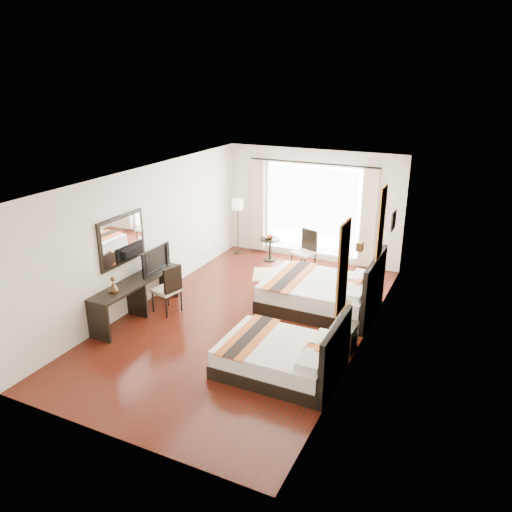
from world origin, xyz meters
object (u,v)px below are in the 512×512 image
at_px(bed_far, 323,293).
at_px(desk_chair, 168,298).
at_px(floor_lamp, 238,208).
at_px(fruit_bowl, 269,238).
at_px(side_table, 270,249).
at_px(console_desk, 137,298).
at_px(table_lamp, 345,308).
at_px(nightstand, 344,337).
at_px(television, 152,259).
at_px(bed_near, 283,357).
at_px(window_chair, 304,259).
at_px(vase, 344,324).

distance_m(bed_far, desk_chair, 3.12).
height_order(desk_chair, floor_lamp, floor_lamp).
xyz_separation_m(bed_far, fruit_bowl, (-2.11, 2.03, 0.29)).
xyz_separation_m(desk_chair, side_table, (0.65, 3.56, -0.02)).
bearing_deg(floor_lamp, console_desk, -91.49).
distance_m(table_lamp, floor_lamp, 5.25).
bearing_deg(floor_lamp, nightstand, -42.48).
bearing_deg(television, bed_far, -67.65).
distance_m(nightstand, television, 4.07).
bearing_deg(floor_lamp, bed_near, -55.25).
height_order(table_lamp, desk_chair, desk_chair).
bearing_deg(window_chair, nightstand, 49.41).
xyz_separation_m(television, desk_chair, (0.42, -0.15, -0.70)).
height_order(desk_chair, window_chair, window_chair).
relative_size(nightstand, table_lamp, 1.37).
bearing_deg(nightstand, bed_near, -121.70).
relative_size(nightstand, side_table, 0.84).
height_order(vase, fruit_bowl, fruit_bowl).
relative_size(console_desk, side_table, 3.78).
height_order(bed_near, fruit_bowl, bed_near).
bearing_deg(bed_near, floor_lamp, 124.75).
relative_size(console_desk, television, 2.50).
xyz_separation_m(bed_near, table_lamp, (0.63, 1.17, 0.47)).
distance_m(vase, television, 4.05).
height_order(bed_far, television, television).
distance_m(nightstand, floor_lamp, 5.40).
relative_size(nightstand, desk_chair, 0.49).
distance_m(nightstand, console_desk, 4.05).
relative_size(bed_far, console_desk, 1.01).
distance_m(vase, desk_chair, 3.61).
bearing_deg(fruit_bowl, window_chair, -15.36).
distance_m(bed_near, console_desk, 3.40).
distance_m(bed_far, floor_lamp, 3.89).
bearing_deg(side_table, fruit_bowl, -114.06).
bearing_deg(nightstand, bed_far, 121.01).
height_order(floor_lamp, side_table, floor_lamp).
bearing_deg(console_desk, fruit_bowl, 74.67).
height_order(bed_far, floor_lamp, floor_lamp).
bearing_deg(nightstand, console_desk, -172.86).
relative_size(bed_near, television, 2.15).
bearing_deg(console_desk, side_table, 74.59).
bearing_deg(table_lamp, bed_far, 121.31).
xyz_separation_m(table_lamp, television, (-3.96, -0.03, 0.26)).
distance_m(vase, window_chair, 3.78).
relative_size(bed_far, window_chair, 2.20).
height_order(console_desk, window_chair, window_chair).
distance_m(bed_far, vase, 1.75).
relative_size(table_lamp, desk_chair, 0.35).
bearing_deg(bed_far, window_chair, 121.21).
distance_m(nightstand, table_lamp, 0.52).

